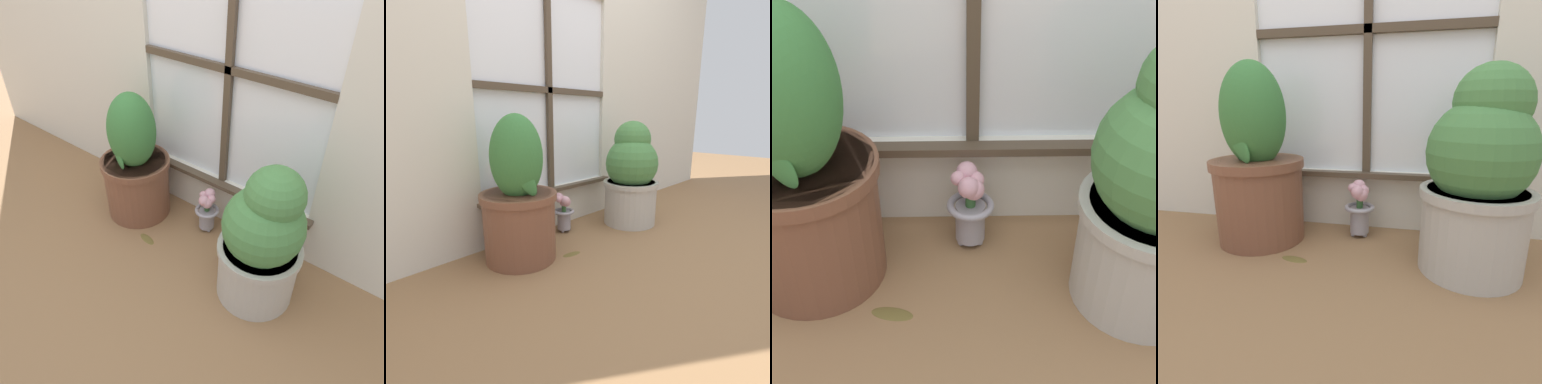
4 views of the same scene
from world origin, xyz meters
TOP-DOWN VIEW (x-y plane):
  - ground_plane at (0.00, 0.00)m, footprint 10.00×10.00m
  - potted_plant_left at (-0.43, 0.26)m, footprint 0.39×0.39m
  - potted_plant_right at (0.43, 0.17)m, footprint 0.38×0.38m
  - flower_vase at (-0.01, 0.38)m, footprint 0.14×0.14m
  - fallen_leaf at (-0.22, 0.10)m, footprint 0.12×0.06m

SIDE VIEW (x-z plane):
  - ground_plane at x=0.00m, z-range 0.00..0.00m
  - fallen_leaf at x=-0.22m, z-range 0.00..0.01m
  - flower_vase at x=-0.01m, z-range 0.02..0.27m
  - potted_plant_left at x=-0.43m, z-range -0.06..0.69m
  - potted_plant_right at x=0.43m, z-range -0.01..0.69m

